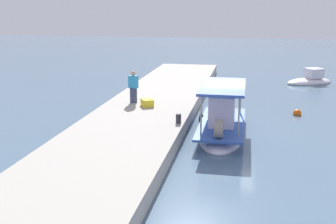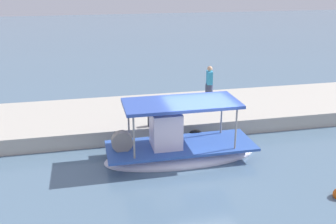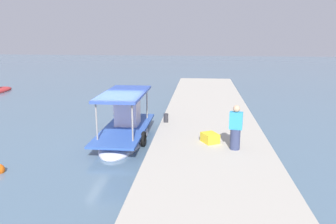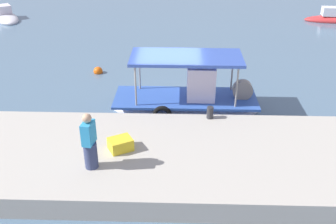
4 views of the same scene
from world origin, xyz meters
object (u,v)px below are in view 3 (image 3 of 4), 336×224
cargo_crate (210,138)px  main_fishing_boat (126,130)px  fisherman_near_bollard (236,129)px  mooring_bollard (166,118)px

cargo_crate → main_fishing_boat: bearing=61.9°
fisherman_near_bollard → mooring_bollard: 4.82m
main_fishing_boat → fisherman_near_bollard: bearing=-119.9°
main_fishing_boat → cargo_crate: (-2.17, -4.07, 0.45)m
main_fishing_boat → fisherman_near_bollard: (-2.89, -5.02, 1.06)m
main_fishing_boat → mooring_bollard: bearing=-68.4°
main_fishing_boat → cargo_crate: bearing=-118.1°
mooring_bollard → cargo_crate: bearing=-143.7°
main_fishing_boat → fisherman_near_bollard: fisherman_near_bollard is taller
mooring_bollard → cargo_crate: mooring_bollard is taller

